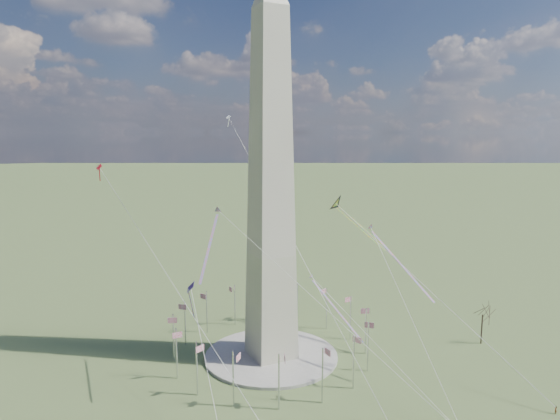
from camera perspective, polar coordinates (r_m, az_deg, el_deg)
name	(u,v)px	position (r m, az deg, el deg)	size (l,w,h in m)	color
ground	(271,357)	(141.29, -1.01, -16.45)	(2000.00, 2000.00, 0.00)	#496331
plaza	(271,356)	(141.12, -1.01, -16.30)	(36.00, 36.00, 0.80)	#A69F98
washington_monument	(271,181)	(128.35, -1.07, 3.29)	(15.56, 15.56, 100.00)	#B5AE98
flagpole_ring	(271,332)	(138.34, -1.02, -13.72)	(54.40, 54.40, 13.00)	silver
tree_near	(483,313)	(156.93, 22.17, -10.81)	(7.49, 7.49, 13.10)	#48342C
person_east	(556,410)	(130.85, 28.98, -19.37)	(0.64, 0.42, 1.76)	gray
kite_delta_black	(339,207)	(154.30, 6.80, 0.36)	(13.04, 18.36, 15.47)	black
kite_diamond_purple	(191,291)	(123.48, -10.16, -9.10)	(2.35, 3.31, 9.71)	navy
kite_streamer_left	(391,252)	(130.71, 12.54, -4.68)	(3.65, 22.66, 15.56)	#F64E26
kite_streamer_mid	(212,235)	(117.47, -7.79, -2.85)	(11.65, 17.68, 13.79)	#F64E26
kite_streamer_right	(328,299)	(149.17, 5.54, -10.07)	(5.77, 21.61, 14.99)	#F64E26
kite_small_red	(99,169)	(157.83, -19.96, 4.47)	(1.54, 2.00, 5.18)	red
kite_small_white	(228,118)	(174.01, -5.92, 10.38)	(1.42, 1.36, 4.00)	white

